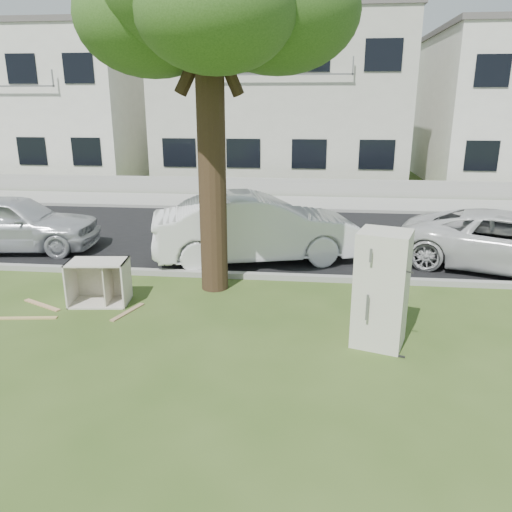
# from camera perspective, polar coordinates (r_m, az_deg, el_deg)

# --- Properties ---
(ground) EXTENTS (120.00, 120.00, 0.00)m
(ground) POSITION_cam_1_polar(r_m,az_deg,el_deg) (8.55, -4.31, -7.98)
(ground) COLOR #354D1B
(road) EXTENTS (120.00, 7.00, 0.01)m
(road) POSITION_cam_1_polar(r_m,az_deg,el_deg) (14.16, 0.06, 2.30)
(road) COLOR black
(road) RESTS_ON ground
(kerb_near) EXTENTS (120.00, 0.18, 0.12)m
(kerb_near) POSITION_cam_1_polar(r_m,az_deg,el_deg) (10.79, -1.97, -2.51)
(kerb_near) COLOR gray
(kerb_near) RESTS_ON ground
(kerb_far) EXTENTS (120.00, 0.18, 0.12)m
(kerb_far) POSITION_cam_1_polar(r_m,az_deg,el_deg) (17.60, 1.32, 5.21)
(kerb_far) COLOR gray
(kerb_far) RESTS_ON ground
(sidewalk) EXTENTS (120.00, 2.80, 0.01)m
(sidewalk) POSITION_cam_1_polar(r_m,az_deg,el_deg) (19.02, 1.70, 6.12)
(sidewalk) COLOR gray
(sidewalk) RESTS_ON ground
(low_wall) EXTENTS (120.00, 0.15, 0.70)m
(low_wall) POSITION_cam_1_polar(r_m,az_deg,el_deg) (20.53, 2.07, 7.91)
(low_wall) COLOR gray
(low_wall) RESTS_ON ground
(townhouse_left) EXTENTS (10.20, 8.16, 7.04)m
(townhouse_left) POSITION_cam_1_polar(r_m,az_deg,el_deg) (28.50, -22.86, 15.61)
(townhouse_left) COLOR white
(townhouse_left) RESTS_ON ground
(townhouse_center) EXTENTS (11.22, 8.16, 7.44)m
(townhouse_center) POSITION_cam_1_polar(r_m,az_deg,el_deg) (25.15, 3.02, 17.30)
(townhouse_center) COLOR beige
(townhouse_center) RESTS_ON ground
(fridge) EXTENTS (0.92, 0.89, 1.81)m
(fridge) POSITION_cam_1_polar(r_m,az_deg,el_deg) (7.84, 14.14, -3.68)
(fridge) COLOR #BAB3A8
(fridge) RESTS_ON ground
(cabinet) EXTENTS (1.13, 0.77, 0.83)m
(cabinet) POSITION_cam_1_polar(r_m,az_deg,el_deg) (9.77, -17.52, -2.86)
(cabinet) COLOR silver
(cabinet) RESTS_ON ground
(plank_a) EXTENTS (1.16, 0.26, 0.02)m
(plank_a) POSITION_cam_1_polar(r_m,az_deg,el_deg) (9.70, -25.03, -6.44)
(plank_a) COLOR tan
(plank_a) RESTS_ON ground
(plank_b) EXTENTS (0.91, 0.52, 0.02)m
(plank_b) POSITION_cam_1_polar(r_m,az_deg,el_deg) (10.16, -23.26, -5.17)
(plank_b) COLOR tan
(plank_b) RESTS_ON ground
(plank_c) EXTENTS (0.36, 0.84, 0.02)m
(plank_c) POSITION_cam_1_polar(r_m,az_deg,el_deg) (9.33, -14.45, -6.22)
(plank_c) COLOR #9E7E58
(plank_c) RESTS_ON ground
(car_center) EXTENTS (5.14, 2.95, 1.60)m
(car_center) POSITION_cam_1_polar(r_m,az_deg,el_deg) (11.77, 0.11, 3.23)
(car_center) COLOR silver
(car_center) RESTS_ON ground
(car_right) EXTENTS (5.13, 3.69, 1.30)m
(car_right) POSITION_cam_1_polar(r_m,az_deg,el_deg) (12.50, 27.11, 1.43)
(car_right) COLOR silver
(car_right) RESTS_ON ground
(car_left) EXTENTS (4.44, 2.22, 1.45)m
(car_left) POSITION_cam_1_polar(r_m,az_deg,el_deg) (14.05, -26.13, 3.44)
(car_left) COLOR #B8BAC0
(car_left) RESTS_ON ground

